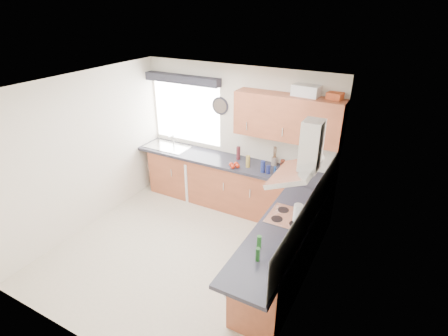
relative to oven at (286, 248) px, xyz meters
The scene contains 35 objects.
ground_plane 1.59m from the oven, 168.69° to the right, with size 3.60×3.60×0.00m, color beige.
ceiling 2.58m from the oven, 168.69° to the right, with size 3.60×3.60×0.02m, color white.
wall_back 2.28m from the oven, 135.00° to the left, with size 3.60×0.02×2.50m, color silver.
wall_front 2.71m from the oven, 125.54° to the right, with size 3.60×0.02×2.50m, color silver.
wall_left 3.41m from the oven, behind, with size 0.02×3.60×2.50m, color silver.
wall_right 0.93m from the oven, 45.00° to the right, with size 0.02×3.60×2.50m, color silver.
window 3.16m from the oven, 149.70° to the left, with size 1.40×0.02×1.10m, color white.
window_blind 3.40m from the oven, 151.23° to the left, with size 1.50×0.18×0.14m, color #22222A.
splashback 0.81m from the oven, ahead, with size 0.01×3.00×0.54m, color white.
base_cab_back 2.01m from the oven, 142.90° to the left, with size 3.00×0.58×0.86m, color brown.
base_cab_corner 1.20m from the oven, 90.00° to the left, with size 0.60×0.60×0.86m, color brown.
base_cab_right 0.15m from the oven, 86.19° to the right, with size 0.58×2.10×0.86m, color brown.
worktop_back 1.98m from the oven, 141.34° to the left, with size 3.60×0.62×0.05m, color #212129.
worktop_right 0.55m from the oven, 90.00° to the right, with size 0.62×2.42×0.05m, color #212129.
sink 3.12m from the oven, 157.02° to the left, with size 0.84×0.46×0.10m, color #BBBDBE, non-canonical shape.
oven is the anchor object (origin of this frame).
hob_plate 0.49m from the oven, 90.00° to the left, with size 0.52×0.52×0.01m, color #BBBDBE.
extractor_hood 1.35m from the oven, ahead, with size 0.52×0.78×0.66m, color #BBBDBE, non-canonical shape.
upper_cabinets 1.99m from the oven, 112.54° to the left, with size 1.70×0.35×0.70m, color brown.
washing_machine 2.70m from the oven, 153.13° to the left, with size 0.53×0.51×0.78m, color white.
wall_clock 2.71m from the oven, 141.10° to the left, with size 0.32×0.32×0.04m, color #22222A.
casserole 2.32m from the oven, 102.62° to the left, with size 0.40×0.29×0.17m, color white.
storage_box 2.27m from the oven, 85.97° to the left, with size 0.21×0.18×0.10m, color #C24D24.
utensil_pot 1.68m from the oven, 117.89° to the left, with size 0.10×0.10×0.14m, color gray.
kitchen_roll 0.62m from the oven, 17.95° to the right, with size 0.11×0.11×0.25m, color white.
tomato_cluster 1.72m from the oven, 142.32° to the left, with size 0.17×0.17×0.08m, color #A21E0B, non-canonical shape.
jar_0 1.45m from the oven, 127.42° to the left, with size 0.07×0.07×0.20m, color navy.
jar_1 1.61m from the oven, 112.92° to the left, with size 0.08×0.08×0.13m, color maroon.
jar_2 1.55m from the oven, 112.76° to the left, with size 0.07×0.07×0.10m, color black.
jar_3 1.34m from the oven, 119.56° to the left, with size 0.04×0.04×0.14m, color navy.
jar_4 1.39m from the oven, 124.01° to the left, with size 0.07×0.07×0.14m, color #181D52.
jar_5 1.67m from the oven, 134.64° to the left, with size 0.07×0.07×0.21m, color #A38538.
jar_6 2.01m from the oven, 136.28° to the left, with size 0.07×0.07×0.23m, color #571F25.
bottle_0 0.93m from the oven, 98.20° to the right, with size 0.05×0.05×0.15m, color #1C4F1C.
bottle_1 1.10m from the oven, 91.99° to the right, with size 0.05×0.05×0.16m, color #184319.
Camera 1 is at (2.55, -3.42, 3.46)m, focal length 28.00 mm.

